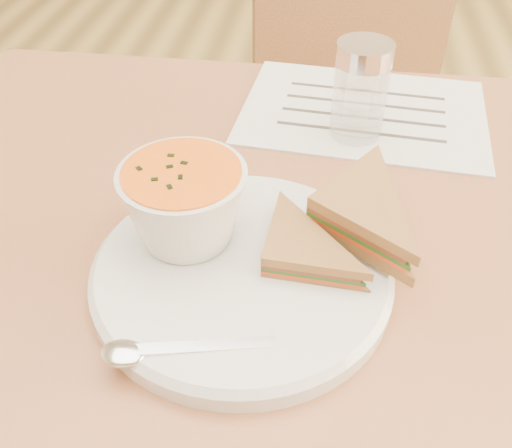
% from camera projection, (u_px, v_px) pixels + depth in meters
% --- Properties ---
extents(dining_table, '(1.00, 0.70, 0.75)m').
position_uv_depth(dining_table, '(305.00, 423.00, 0.81)').
color(dining_table, brown).
rests_on(dining_table, floor).
extents(chair_far, '(0.52, 0.52, 0.92)m').
position_uv_depth(chair_far, '(370.00, 162.00, 1.15)').
color(chair_far, brown).
rests_on(chair_far, floor).
extents(plate, '(0.32, 0.32, 0.02)m').
position_uv_depth(plate, '(242.00, 273.00, 0.51)').
color(plate, silver).
rests_on(plate, dining_table).
extents(soup_bowl, '(0.13, 0.13, 0.08)m').
position_uv_depth(soup_bowl, '(185.00, 208.00, 0.50)').
color(soup_bowl, silver).
rests_on(soup_bowl, plate).
extents(sandwich_half_a, '(0.10, 0.10, 0.03)m').
position_uv_depth(sandwich_half_a, '(261.00, 270.00, 0.48)').
color(sandwich_half_a, '#AC723C').
rests_on(sandwich_half_a, plate).
extents(sandwich_half_b, '(0.16, 0.16, 0.03)m').
position_uv_depth(sandwich_half_b, '(306.00, 213.00, 0.51)').
color(sandwich_half_b, '#AC723C').
rests_on(sandwich_half_b, plate).
extents(spoon, '(0.18, 0.07, 0.01)m').
position_uv_depth(spoon, '(191.00, 348.00, 0.43)').
color(spoon, silver).
rests_on(spoon, plate).
extents(paper_menu, '(0.32, 0.25, 0.00)m').
position_uv_depth(paper_menu, '(363.00, 111.00, 0.73)').
color(paper_menu, silver).
rests_on(paper_menu, dining_table).
extents(condiment_shaker, '(0.08, 0.08, 0.12)m').
position_uv_depth(condiment_shaker, '(360.00, 92.00, 0.65)').
color(condiment_shaker, silver).
rests_on(condiment_shaker, dining_table).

